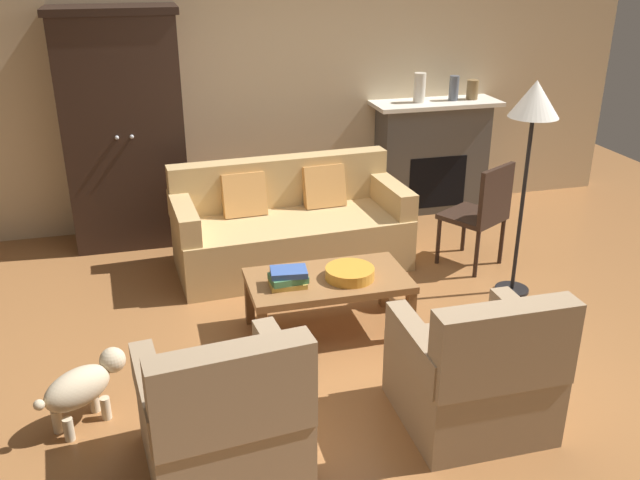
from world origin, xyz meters
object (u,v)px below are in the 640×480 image
at_px(couch, 290,229).
at_px(armchair_near_right, 475,375).
at_px(fireplace, 432,155).
at_px(armoire, 124,130).
at_px(fruit_bowl, 350,273).
at_px(mantel_vase_slate, 454,88).
at_px(coffee_table, 328,284).
at_px(book_stack, 288,278).
at_px(mantel_vase_bronze, 472,90).
at_px(mantel_vase_cream, 420,88).
at_px(dog, 83,386).
at_px(armchair_near_left, 224,420).
at_px(side_chair_wooden, 482,210).
at_px(floor_lamp, 533,112).

xyz_separation_m(couch, armchair_near_right, (0.52, -2.37, -0.00)).
distance_m(fireplace, armoire, 2.99).
bearing_deg(fruit_bowl, armchair_near_right, -71.67).
distance_m(mantel_vase_slate, armchair_near_right, 3.67).
xyz_separation_m(coffee_table, book_stack, (-0.29, -0.05, 0.11)).
bearing_deg(mantel_vase_bronze, mantel_vase_cream, 180.00).
xyz_separation_m(mantel_vase_bronze, dog, (-3.65, -2.73, -0.97)).
distance_m(armoire, coffee_table, 2.50).
distance_m(book_stack, mantel_vase_slate, 3.13).
bearing_deg(coffee_table, mantel_vase_cream, 54.64).
height_order(fruit_bowl, dog, fruit_bowl).
height_order(armoire, mantel_vase_bronze, armoire).
bearing_deg(book_stack, armchair_near_left, -116.89).
relative_size(book_stack, mantel_vase_cream, 0.93).
height_order(armoire, mantel_vase_slate, armoire).
relative_size(fruit_bowl, side_chair_wooden, 0.37).
distance_m(couch, side_chair_wooden, 1.60).
relative_size(mantel_vase_cream, dog, 0.57).
xyz_separation_m(fireplace, mantel_vase_cream, (-0.18, -0.02, 0.69)).
relative_size(fruit_bowl, mantel_vase_bronze, 1.78).
bearing_deg(book_stack, mantel_vase_cream, 50.39).
bearing_deg(armoire, couch, -34.19).
distance_m(armoire, side_chair_wooden, 3.14).
xyz_separation_m(armoire, book_stack, (0.99, -2.09, -0.56)).
distance_m(couch, armchair_near_left, 2.56).
relative_size(mantel_vase_cream, mantel_vase_slate, 1.18).
height_order(mantel_vase_slate, dog, mantel_vase_slate).
bearing_deg(mantel_vase_bronze, fireplace, 177.30).
height_order(fireplace, armchair_near_right, fireplace).
bearing_deg(fruit_bowl, dog, -161.55).
relative_size(armoire, mantel_vase_cream, 7.37).
bearing_deg(mantel_vase_bronze, side_chair_wooden, -111.08).
xyz_separation_m(armoire, floor_lamp, (2.85, -1.83, 0.39)).
relative_size(couch, mantel_vase_cream, 7.01).
height_order(book_stack, dog, book_stack).
distance_m(fireplace, dog, 4.28).
bearing_deg(mantel_vase_cream, fireplace, 5.69).
height_order(mantel_vase_cream, armchair_near_left, mantel_vase_cream).
height_order(armchair_near_left, floor_lamp, floor_lamp).
distance_m(fireplace, coffee_table, 2.71).
xyz_separation_m(fruit_bowl, armchair_near_left, (-1.02, -1.17, -0.14)).
height_order(fruit_bowl, floor_lamp, floor_lamp).
bearing_deg(armchair_near_right, side_chair_wooden, 62.22).
distance_m(couch, floor_lamp, 2.15).
height_order(book_stack, armchair_near_left, armchair_near_left).
distance_m(fireplace, mantel_vase_slate, 0.69).
distance_m(armoire, fruit_bowl, 2.59).
bearing_deg(coffee_table, fruit_bowl, -19.21).
distance_m(book_stack, side_chair_wooden, 1.96).
bearing_deg(armchair_near_right, coffee_table, 113.53).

